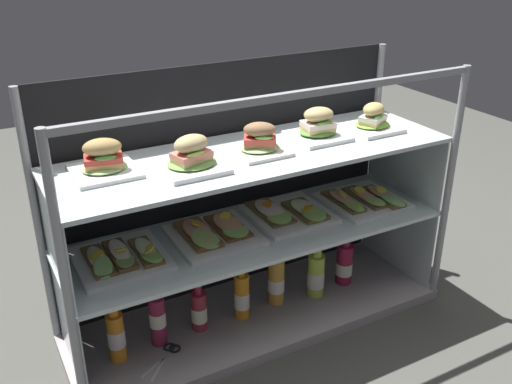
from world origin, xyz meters
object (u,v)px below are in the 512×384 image
(open_sandwich_tray_far_left, at_px, (289,213))
(kitchen_scissors, at_px, (168,353))
(juice_bottle_back_left, at_px, (344,263))
(plated_roll_sandwich_mid_left, at_px, (373,121))
(juice_bottle_front_left_end, at_px, (242,296))
(open_sandwich_tray_mid_left, at_px, (122,257))
(juice_bottle_near_post, at_px, (316,274))
(open_sandwich_tray_center, at_px, (364,199))
(juice_bottle_front_middle, at_px, (199,310))
(juice_bottle_front_second, at_px, (116,335))
(plated_roll_sandwich_left_of_center, at_px, (260,142))
(juice_bottle_back_right, at_px, (157,319))
(plated_roll_sandwich_near_left_corner, at_px, (104,161))
(plated_roll_sandwich_mid_right, at_px, (192,158))
(juice_bottle_front_right_end, at_px, (276,280))
(plated_roll_sandwich_center, at_px, (318,127))
(open_sandwich_tray_near_left_corner, at_px, (214,233))

(open_sandwich_tray_far_left, height_order, kitchen_scissors, open_sandwich_tray_far_left)
(open_sandwich_tray_far_left, bearing_deg, juice_bottle_back_left, -5.14)
(plated_roll_sandwich_mid_left, height_order, juice_bottle_front_left_end, plated_roll_sandwich_mid_left)
(open_sandwich_tray_mid_left, bearing_deg, juice_bottle_near_post, -2.54)
(open_sandwich_tray_center, height_order, juice_bottle_front_left_end, open_sandwich_tray_center)
(open_sandwich_tray_far_left, xyz_separation_m, juice_bottle_front_middle, (-0.40, -0.02, -0.30))
(juice_bottle_front_second, height_order, juice_bottle_front_left_end, same)
(plated_roll_sandwich_left_of_center, height_order, juice_bottle_back_left, plated_roll_sandwich_left_of_center)
(juice_bottle_back_right, xyz_separation_m, kitchen_scissors, (0.00, -0.08, -0.10))
(plated_roll_sandwich_near_left_corner, relative_size, juice_bottle_back_left, 0.88)
(plated_roll_sandwich_mid_right, height_order, juice_bottle_back_left, plated_roll_sandwich_mid_right)
(open_sandwich_tray_far_left, bearing_deg, juice_bottle_front_second, -176.58)
(open_sandwich_tray_mid_left, bearing_deg, plated_roll_sandwich_mid_right, -13.64)
(open_sandwich_tray_center, distance_m, juice_bottle_back_right, 0.93)
(open_sandwich_tray_center, bearing_deg, kitchen_scissors, -176.01)
(juice_bottle_front_left_end, relative_size, juice_bottle_front_right_end, 0.99)
(plated_roll_sandwich_mid_left, relative_size, open_sandwich_tray_far_left, 0.63)
(juice_bottle_near_post, bearing_deg, plated_roll_sandwich_mid_right, -177.29)
(juice_bottle_front_second, bearing_deg, juice_bottle_front_middle, 3.59)
(juice_bottle_front_second, xyz_separation_m, juice_bottle_front_left_end, (0.49, 0.01, -0.01))
(kitchen_scissors, bearing_deg, plated_roll_sandwich_center, 7.75)
(plated_roll_sandwich_near_left_corner, relative_size, plated_roll_sandwich_left_of_center, 1.13)
(kitchen_scissors, bearing_deg, plated_roll_sandwich_mid_right, 12.85)
(juice_bottle_front_left_end, bearing_deg, open_sandwich_tray_mid_left, 176.99)
(plated_roll_sandwich_mid_right, bearing_deg, juice_bottle_back_right, 162.89)
(open_sandwich_tray_mid_left, xyz_separation_m, juice_bottle_front_middle, (0.26, -0.01, -0.30))
(juice_bottle_front_left_end, height_order, kitchen_scissors, juice_bottle_front_left_end)
(plated_roll_sandwich_center, relative_size, kitchen_scissors, 1.04)
(juice_bottle_back_left, bearing_deg, plated_roll_sandwich_mid_right, -176.05)
(plated_roll_sandwich_mid_left, xyz_separation_m, juice_bottle_back_left, (-0.08, 0.01, -0.61))
(open_sandwich_tray_near_left_corner, distance_m, open_sandwich_tray_center, 0.65)
(open_sandwich_tray_center, height_order, juice_bottle_front_middle, open_sandwich_tray_center)
(juice_bottle_near_post, bearing_deg, open_sandwich_tray_near_left_corner, 174.76)
(plated_roll_sandwich_mid_left, bearing_deg, open_sandwich_tray_near_left_corner, 177.50)
(open_sandwich_tray_near_left_corner, xyz_separation_m, juice_bottle_front_right_end, (0.26, -0.01, -0.28))
(open_sandwich_tray_near_left_corner, bearing_deg, plated_roll_sandwich_center, -0.75)
(open_sandwich_tray_center, bearing_deg, plated_roll_sandwich_mid_right, -177.70)
(plated_roll_sandwich_mid_left, distance_m, juice_bottle_front_second, 1.22)
(plated_roll_sandwich_left_of_center, relative_size, kitchen_scissors, 0.95)
(plated_roll_sandwich_mid_right, bearing_deg, open_sandwich_tray_center, 2.30)
(open_sandwich_tray_near_left_corner, bearing_deg, juice_bottle_near_post, -5.24)
(plated_roll_sandwich_left_of_center, bearing_deg, open_sandwich_tray_far_left, 16.23)
(plated_roll_sandwich_center, relative_size, juice_bottle_back_right, 0.82)
(open_sandwich_tray_near_left_corner, xyz_separation_m, juice_bottle_back_left, (0.58, -0.02, -0.29))
(open_sandwich_tray_center, bearing_deg, open_sandwich_tray_near_left_corner, 177.01)
(plated_roll_sandwich_left_of_center, xyz_separation_m, juice_bottle_near_post, (0.26, -0.00, -0.61))
(juice_bottle_front_left_end, distance_m, juice_bottle_back_left, 0.49)
(open_sandwich_tray_mid_left, xyz_separation_m, kitchen_scissors, (0.10, -0.09, -0.38))
(juice_bottle_front_right_end, xyz_separation_m, juice_bottle_back_left, (0.33, -0.01, -0.01))
(plated_roll_sandwich_center, bearing_deg, open_sandwich_tray_far_left, 173.56)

